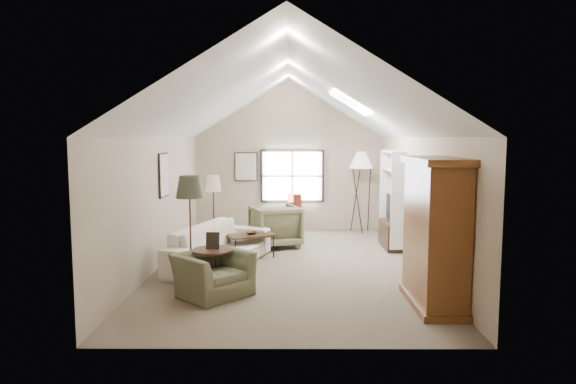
{
  "coord_description": "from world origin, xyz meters",
  "views": [
    {
      "loc": [
        0.04,
        -9.85,
        2.51
      ],
      "look_at": [
        0.0,
        0.4,
        1.4
      ],
      "focal_mm": 32.0,
      "sensor_mm": 36.0,
      "label": 1
    }
  ],
  "objects_px": {
    "coffee_table": "(251,246)",
    "side_chair": "(294,213)",
    "sofa": "(220,246)",
    "armchair_far": "(275,226)",
    "armchair_near": "(213,274)",
    "side_table": "(213,270)",
    "armoire": "(435,233)"
  },
  "relations": [
    {
      "from": "armchair_far",
      "to": "coffee_table",
      "type": "bearing_deg",
      "value": 46.71
    },
    {
      "from": "sofa",
      "to": "armchair_near",
      "type": "xyz_separation_m",
      "value": [
        0.14,
        -1.89,
        -0.05
      ]
    },
    {
      "from": "coffee_table",
      "to": "side_table",
      "type": "bearing_deg",
      "value": -101.31
    },
    {
      "from": "side_table",
      "to": "armchair_near",
      "type": "bearing_deg",
      "value": -81.86
    },
    {
      "from": "sofa",
      "to": "side_table",
      "type": "bearing_deg",
      "value": -158.0
    },
    {
      "from": "side_table",
      "to": "armoire",
      "type": "bearing_deg",
      "value": -12.3
    },
    {
      "from": "sofa",
      "to": "coffee_table",
      "type": "bearing_deg",
      "value": -21.23
    },
    {
      "from": "armchair_far",
      "to": "coffee_table",
      "type": "distance_m",
      "value": 1.21
    },
    {
      "from": "armoire",
      "to": "side_chair",
      "type": "distance_m",
      "value": 6.46
    },
    {
      "from": "armoire",
      "to": "armchair_far",
      "type": "xyz_separation_m",
      "value": [
        -2.48,
        4.1,
        -0.62
      ]
    },
    {
      "from": "armchair_far",
      "to": "side_table",
      "type": "xyz_separation_m",
      "value": [
        -0.92,
        -3.36,
        -0.13
      ]
    },
    {
      "from": "armoire",
      "to": "side_table",
      "type": "relative_size",
      "value": 3.21
    },
    {
      "from": "armchair_far",
      "to": "coffee_table",
      "type": "height_order",
      "value": "armchair_far"
    },
    {
      "from": "coffee_table",
      "to": "side_chair",
      "type": "distance_m",
      "value": 3.23
    },
    {
      "from": "armchair_far",
      "to": "armchair_near",
      "type": "bearing_deg",
      "value": 56.32
    },
    {
      "from": "armchair_far",
      "to": "armoire",
      "type": "bearing_deg",
      "value": 101.0
    },
    {
      "from": "armchair_near",
      "to": "armchair_far",
      "type": "distance_m",
      "value": 3.75
    },
    {
      "from": "armchair_near",
      "to": "armchair_far",
      "type": "height_order",
      "value": "armchair_far"
    },
    {
      "from": "coffee_table",
      "to": "side_table",
      "type": "xyz_separation_m",
      "value": [
        -0.45,
        -2.27,
        0.09
      ]
    },
    {
      "from": "armchair_near",
      "to": "coffee_table",
      "type": "height_order",
      "value": "armchair_near"
    },
    {
      "from": "sofa",
      "to": "armchair_near",
      "type": "distance_m",
      "value": 1.9
    },
    {
      "from": "armoire",
      "to": "armchair_near",
      "type": "height_order",
      "value": "armoire"
    },
    {
      "from": "armchair_far",
      "to": "side_chair",
      "type": "bearing_deg",
      "value": -122.49
    },
    {
      "from": "coffee_table",
      "to": "armoire",
      "type": "bearing_deg",
      "value": -45.63
    },
    {
      "from": "sofa",
      "to": "armchair_near",
      "type": "relative_size",
      "value": 2.58
    },
    {
      "from": "armoire",
      "to": "side_table",
      "type": "xyz_separation_m",
      "value": [
        -3.4,
        0.74,
        -0.76
      ]
    },
    {
      "from": "armchair_near",
      "to": "side_table",
      "type": "relative_size",
      "value": 1.55
    },
    {
      "from": "coffee_table",
      "to": "side_chair",
      "type": "xyz_separation_m",
      "value": [
        0.9,
        3.09,
        0.24
      ]
    },
    {
      "from": "armchair_near",
      "to": "coffee_table",
      "type": "bearing_deg",
      "value": 35.28
    },
    {
      "from": "armoire",
      "to": "sofa",
      "type": "height_order",
      "value": "armoire"
    },
    {
      "from": "coffee_table",
      "to": "side_chair",
      "type": "relative_size",
      "value": 1.0
    },
    {
      "from": "sofa",
      "to": "side_table",
      "type": "xyz_separation_m",
      "value": [
        0.1,
        -1.6,
        -0.06
      ]
    }
  ]
}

